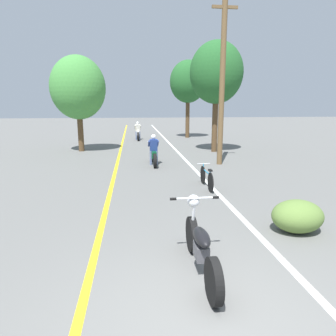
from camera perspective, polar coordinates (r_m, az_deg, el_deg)
The scene contains 12 objects.
ground_plane at distance 4.23m, azimuth 8.96°, elevation -27.50°, with size 120.00×120.00×0.00m, color #60605E.
lane_stripe_center at distance 16.56m, azimuth -9.24°, elevation 2.54°, with size 0.14×48.00×0.01m, color yellow.
lane_stripe_edge at distance 16.74m, azimuth 2.15°, elevation 2.79°, with size 0.14×48.00×0.01m, color white.
utility_pole at distance 13.73m, azimuth 10.29°, elevation 16.11°, with size 1.10×0.24×7.23m.
roadside_tree_right_near at distance 17.52m, azimuth 9.21°, elevation 17.42°, with size 2.96×2.66×6.12m.
roadside_tree_right_far at distance 24.92m, azimuth 3.83°, elevation 16.02°, with size 2.91×2.62×6.15m.
roadside_tree_left at distance 18.16m, azimuth -16.77°, elevation 14.37°, with size 3.08×2.77×5.38m.
roadside_bush at distance 7.03m, azimuth 23.42°, elevation -8.41°, with size 1.10×0.88×0.70m.
motorcycle_foreground at distance 5.03m, azimuth 6.20°, elevation -14.42°, with size 0.86×2.18×1.12m.
motorcycle_rider_lead at distance 13.56m, azimuth -2.75°, elevation 2.81°, with size 0.50×2.08×1.38m.
motorcycle_rider_far at distance 23.38m, azimuth -5.76°, elevation 6.65°, with size 0.50×2.09×1.40m.
bicycle_parked at distance 9.89m, azimuth 7.36°, elevation -1.82°, with size 0.44×1.66×0.72m.
Camera 1 is at (-0.96, -3.13, 2.68)m, focal length 32.00 mm.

